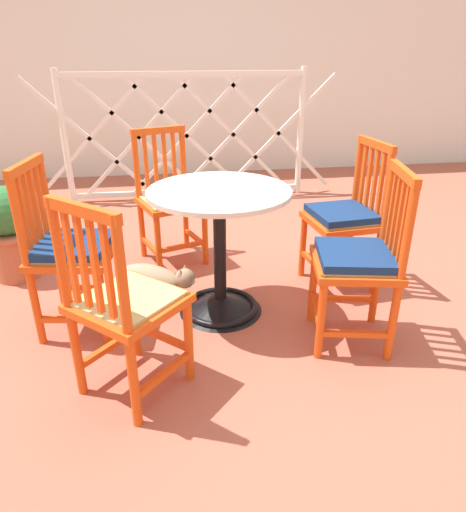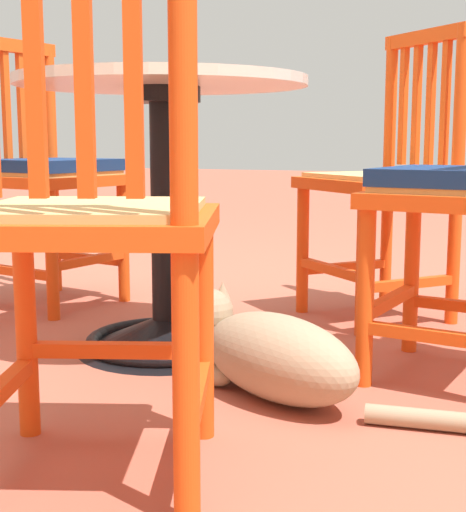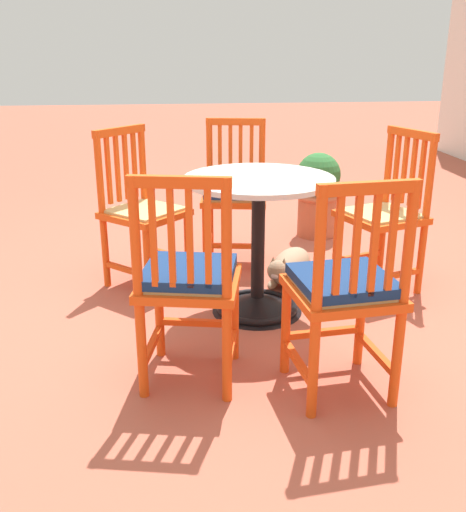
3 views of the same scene
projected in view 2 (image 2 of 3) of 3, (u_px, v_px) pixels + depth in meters
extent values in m
plane|color=#AD5642|center=(119.00, 347.00, 2.09)|extent=(24.00, 24.00, 0.00)
cone|color=black|center=(166.00, 331.00, 2.06)|extent=(0.48, 0.48, 0.10)
torus|color=black|center=(166.00, 340.00, 2.06)|extent=(0.44, 0.44, 0.04)
cylinder|color=black|center=(164.00, 214.00, 2.01)|extent=(0.07, 0.07, 0.66)
cylinder|color=black|center=(162.00, 95.00, 1.96)|extent=(0.20, 0.20, 0.04)
cylinder|color=silver|center=(162.00, 82.00, 1.95)|extent=(0.76, 0.76, 0.02)
cylinder|color=#E04C14|center=(366.00, 291.00, 1.73)|extent=(0.04, 0.04, 0.45)
cylinder|color=#E04C14|center=(412.00, 269.00, 2.01)|extent=(0.04, 0.04, 0.45)
cube|color=#E04C14|center=(438.00, 337.00, 1.65)|extent=(0.34, 0.08, 0.03)
cube|color=#E04C14|center=(390.00, 301.00, 1.88)|extent=(0.08, 0.34, 0.03)
cube|color=#E04C14|center=(463.00, 199.00, 1.75)|extent=(0.46, 0.46, 0.04)
cube|color=tan|center=(464.00, 189.00, 1.75)|extent=(0.40, 0.40, 0.02)
cube|color=navy|center=(465.00, 177.00, 1.74)|extent=(0.41, 0.41, 0.04)
cylinder|color=#E04C14|center=(363.00, 260.00, 2.18)|extent=(0.04, 0.04, 0.45)
cylinder|color=#E04C14|center=(303.00, 245.00, 2.48)|extent=(0.04, 0.04, 0.45)
cylinder|color=#E04C14|center=(457.00, 178.00, 2.29)|extent=(0.04, 0.04, 0.91)
cylinder|color=#E04C14|center=(389.00, 173.00, 2.59)|extent=(0.04, 0.04, 0.91)
cube|color=#E04C14|center=(409.00, 284.00, 2.26)|extent=(0.25, 0.27, 0.03)
cube|color=#E04C14|center=(345.00, 267.00, 2.57)|extent=(0.25, 0.27, 0.03)
cube|color=#E04C14|center=(331.00, 269.00, 2.34)|extent=(0.27, 0.25, 0.03)
cube|color=#E04C14|center=(378.00, 184.00, 2.37)|extent=(0.57, 0.57, 0.04)
cube|color=tan|center=(378.00, 177.00, 2.37)|extent=(0.49, 0.49, 0.02)
cube|color=#E04C14|center=(445.00, 103.00, 2.32)|extent=(0.03, 0.03, 0.39)
cube|color=#E04C14|center=(431.00, 104.00, 2.38)|extent=(0.03, 0.03, 0.39)
cube|color=#E04C14|center=(417.00, 105.00, 2.44)|extent=(0.03, 0.03, 0.39)
cube|color=#E04C14|center=(403.00, 106.00, 2.50)|extent=(0.03, 0.03, 0.39)
cube|color=#E04C14|center=(426.00, 37.00, 2.37)|extent=(0.30, 0.28, 0.04)
cylinder|color=#E04C14|center=(123.00, 238.00, 2.65)|extent=(0.04, 0.04, 0.45)
cylinder|color=#E04C14|center=(51.00, 250.00, 2.37)|extent=(0.04, 0.04, 0.45)
cylinder|color=#E04C14|center=(53.00, 171.00, 2.80)|extent=(0.04, 0.04, 0.91)
cube|color=#E04C14|center=(89.00, 258.00, 2.76)|extent=(0.34, 0.10, 0.03)
cube|color=#E04C14|center=(16.00, 271.00, 2.47)|extent=(0.34, 0.10, 0.03)
cube|color=#E04C14|center=(90.00, 260.00, 2.52)|extent=(0.10, 0.34, 0.03)
cube|color=#E04C14|center=(51.00, 180.00, 2.57)|extent=(0.47, 0.47, 0.04)
cube|color=tan|center=(51.00, 174.00, 2.57)|extent=(0.41, 0.41, 0.02)
cube|color=#E04C14|center=(36.00, 109.00, 2.71)|extent=(0.02, 0.03, 0.39)
cube|color=#E04C14|center=(22.00, 108.00, 2.65)|extent=(0.02, 0.03, 0.39)
cube|color=#E04C14|center=(6.00, 107.00, 2.60)|extent=(0.02, 0.03, 0.39)
cube|color=#E04C14|center=(11.00, 46.00, 2.59)|extent=(0.11, 0.38, 0.04)
cube|color=navy|center=(51.00, 165.00, 2.56)|extent=(0.42, 0.42, 0.04)
cylinder|color=#E04C14|center=(26.00, 321.00, 1.44)|extent=(0.04, 0.04, 0.45)
cylinder|color=#E04C14|center=(203.00, 323.00, 1.42)|extent=(0.04, 0.04, 0.45)
cylinder|color=#E04C14|center=(184.00, 221.00, 1.05)|extent=(0.04, 0.04, 0.91)
cube|color=#E04C14|center=(196.00, 396.00, 1.27)|extent=(0.14, 0.33, 0.03)
cube|color=#E04C14|center=(115.00, 350.00, 1.44)|extent=(0.33, 0.14, 0.03)
cube|color=#E04C14|center=(91.00, 224.00, 1.23)|extent=(0.51, 0.51, 0.04)
cube|color=tan|center=(91.00, 210.00, 1.23)|extent=(0.45, 0.45, 0.02)
cube|color=#E04C14|center=(34.00, 57.00, 1.03)|extent=(0.03, 0.03, 0.39)
cube|color=#E04C14|center=(83.00, 57.00, 1.02)|extent=(0.03, 0.03, 0.39)
cube|color=#E04C14|center=(133.00, 56.00, 1.02)|extent=(0.03, 0.03, 0.39)
ellipsoid|color=#9E896B|center=(278.00, 357.00, 1.65)|extent=(0.48, 0.39, 0.19)
ellipsoid|color=silver|center=(249.00, 352.00, 1.73)|extent=(0.23, 0.22, 0.14)
sphere|color=#9E896B|center=(209.00, 313.00, 1.84)|extent=(0.12, 0.12, 0.12)
ellipsoid|color=silver|center=(199.00, 315.00, 1.87)|extent=(0.06, 0.07, 0.04)
cone|color=#9E896B|center=(202.00, 294.00, 1.80)|extent=(0.04, 0.04, 0.04)
cone|color=#9E896B|center=(223.00, 290.00, 1.84)|extent=(0.04, 0.04, 0.04)
ellipsoid|color=#9E896B|center=(213.00, 374.00, 1.76)|extent=(0.13, 0.11, 0.05)
ellipsoid|color=#9E896B|center=(249.00, 365.00, 1.82)|extent=(0.13, 0.11, 0.05)
cylinder|color=#9E896B|center=(421.00, 419.00, 1.49)|extent=(0.22, 0.06, 0.04)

